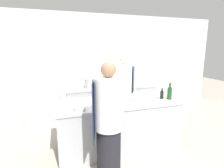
% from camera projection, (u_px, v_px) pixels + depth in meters
% --- Properties ---
extents(ground_plane, '(16.00, 16.00, 0.00)m').
position_uv_depth(ground_plane, '(117.00, 146.00, 3.37)').
color(ground_plane, '#A89E8E').
extents(wall_back, '(8.00, 0.06, 2.80)m').
position_uv_depth(wall_back, '(94.00, 64.00, 5.07)').
color(wall_back, silver).
rests_on(wall_back, ground_plane).
extents(prep_counter, '(2.25, 0.86, 0.90)m').
position_uv_depth(prep_counter, '(118.00, 124.00, 3.27)').
color(prep_counter, '#A8AAAF').
rests_on(prep_counter, ground_plane).
extents(pass_counter, '(2.33, 0.60, 0.90)m').
position_uv_depth(pass_counter, '(112.00, 103.00, 4.52)').
color(pass_counter, '#A8AAAF').
rests_on(pass_counter, ground_plane).
extents(oven_range, '(0.82, 0.63, 0.92)m').
position_uv_depth(oven_range, '(45.00, 103.00, 4.51)').
color(oven_range, '#A8AAAF').
rests_on(oven_range, ground_plane).
extents(chef_at_prep_near, '(0.45, 0.43, 1.68)m').
position_uv_depth(chef_at_prep_near, '(108.00, 124.00, 2.39)').
color(chef_at_prep_near, black).
rests_on(chef_at_prep_near, ground_plane).
extents(chef_at_stove, '(0.36, 0.34, 1.73)m').
position_uv_depth(chef_at_stove, '(125.00, 92.00, 3.96)').
color(chef_at_stove, black).
rests_on(chef_at_stove, ground_plane).
extents(bottle_olive_oil, '(0.08, 0.08, 0.32)m').
position_uv_depth(bottle_olive_oil, '(170.00, 93.00, 3.28)').
color(bottle_olive_oil, '#19471E').
rests_on(bottle_olive_oil, prep_counter).
extents(bottle_vinegar, '(0.08, 0.08, 0.25)m').
position_uv_depth(bottle_vinegar, '(114.00, 92.00, 3.46)').
color(bottle_vinegar, '#5B2319').
rests_on(bottle_vinegar, prep_counter).
extents(bottle_wine, '(0.06, 0.06, 0.27)m').
position_uv_depth(bottle_wine, '(135.00, 96.00, 3.15)').
color(bottle_wine, silver).
rests_on(bottle_wine, prep_counter).
extents(bottle_cooking_oil, '(0.06, 0.06, 0.20)m').
position_uv_depth(bottle_cooking_oil, '(162.00, 95.00, 3.32)').
color(bottle_cooking_oil, black).
rests_on(bottle_cooking_oil, prep_counter).
extents(bowl_mixing_large, '(0.27, 0.27, 0.08)m').
position_uv_depth(bowl_mixing_large, '(109.00, 105.00, 2.87)').
color(bowl_mixing_large, white).
rests_on(bowl_mixing_large, prep_counter).
extents(bowl_prep_small, '(0.18, 0.18, 0.06)m').
position_uv_depth(bowl_prep_small, '(80.00, 109.00, 2.70)').
color(bowl_prep_small, '#B7BABC').
rests_on(bowl_prep_small, prep_counter).
extents(cup, '(0.08, 0.08, 0.10)m').
position_uv_depth(cup, '(68.00, 100.00, 3.07)').
color(cup, white).
rests_on(cup, prep_counter).
extents(cutting_board, '(0.35, 0.26, 0.01)m').
position_uv_depth(cutting_board, '(116.00, 100.00, 3.24)').
color(cutting_board, tan).
rests_on(cutting_board, prep_counter).
extents(stockpot, '(0.30, 0.30, 0.24)m').
position_uv_depth(stockpot, '(91.00, 83.00, 4.21)').
color(stockpot, '#A8AAAF').
rests_on(stockpot, pass_counter).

